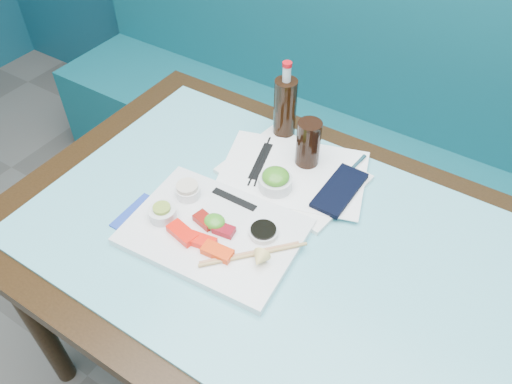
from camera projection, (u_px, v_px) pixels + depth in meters
The scene contains 34 objects.
booth_bench at pixel (390, 162), 1.94m from camera, with size 3.00×0.56×1.17m.
dining_table at pixel (283, 263), 1.24m from camera, with size 1.40×0.90×0.75m.
glass_top at pixel (285, 241), 1.17m from camera, with size 1.22×0.76×0.01m, color #60B5C0.
sashimi_plate at pixel (214, 232), 1.18m from camera, with size 0.40×0.28×0.02m, color white.
salmon_left at pixel (182, 233), 1.15m from camera, with size 0.08×0.04×0.02m, color #FB180A.
salmon_mid at pixel (201, 241), 1.13m from camera, with size 0.07×0.03×0.02m, color #FF180A.
salmon_right at pixel (217, 252), 1.11m from camera, with size 0.07×0.03×0.02m, color #FF390A.
tuna_left at pixel (205, 220), 1.18m from camera, with size 0.05×0.03×0.02m, color maroon.
tuna_right at pixel (224, 230), 1.16m from camera, with size 0.05×0.03×0.02m, color maroon.
seaweed_garnish at pixel (215, 222), 1.17m from camera, with size 0.05×0.05×0.03m, color #3F9422.
ramekin_wasabi at pixel (163, 213), 1.19m from camera, with size 0.07×0.07×0.03m, color silver.
wasabi_fill at pixel (162, 208), 1.17m from camera, with size 0.04×0.04×0.01m, color #84A334.
ramekin_ginger at pixel (188, 192), 1.24m from camera, with size 0.06×0.06×0.03m, color white.
ginger_fill at pixel (187, 186), 1.22m from camera, with size 0.05×0.05×0.01m, color beige.
soy_dish at pixel (263, 232), 1.15m from camera, with size 0.07×0.07×0.01m, color white.
soy_fill at pixel (263, 229), 1.15m from camera, with size 0.06×0.06×0.01m, color black.
lemon_wedge at pixel (259, 259), 1.08m from camera, with size 0.04×0.04×0.03m, color #F8D675.
chopstick_sleeve at pixel (234, 199), 1.24m from camera, with size 0.12×0.02×0.00m, color black.
wooden_chopstick_a at pixel (250, 253), 1.11m from camera, with size 0.01×0.01×0.23m, color tan.
wooden_chopstick_b at pixel (253, 254), 1.11m from camera, with size 0.01×0.01×0.25m, color tan.
serving_tray at pixel (293, 174), 1.32m from camera, with size 0.34×0.26×0.01m, color white.
paper_placemat at pixel (293, 172), 1.32m from camera, with size 0.37×0.26×0.00m, color white.
seaweed_bowl at pixel (275, 183), 1.26m from camera, with size 0.09×0.09×0.03m, color silver.
seaweed_salad at pixel (276, 176), 1.25m from camera, with size 0.07×0.07×0.04m, color #3C861E.
cola_glass at pixel (308, 143), 1.30m from camera, with size 0.06×0.06×0.13m, color black.
navy_pouch at pixel (340, 190), 1.26m from camera, with size 0.08×0.18×0.01m, color black.
fork at pixel (355, 166), 1.33m from camera, with size 0.01×0.01×0.10m, color silver.
black_chopstick_a at pixel (260, 160), 1.35m from camera, with size 0.01×0.01×0.20m, color black.
black_chopstick_b at pixel (262, 161), 1.34m from camera, with size 0.01×0.01×0.20m, color black.
tray_sleeve at pixel (261, 161), 1.35m from camera, with size 0.03×0.15×0.00m, color black.
cola_bottle_body at pixel (285, 109), 1.39m from camera, with size 0.06×0.06×0.18m, color black.
cola_bottle_neck at pixel (287, 74), 1.30m from camera, with size 0.02×0.02×0.04m, color silver.
cola_bottle_cap at pixel (287, 64), 1.29m from camera, with size 0.03×0.03×0.01m, color red.
blue_napkin at pixel (147, 219), 1.21m from camera, with size 0.13×0.13×0.01m, color #1C389C.
Camera 1 is at (0.35, 0.79, 1.67)m, focal length 35.00 mm.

